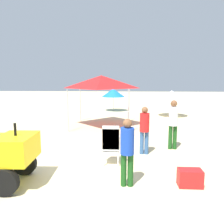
% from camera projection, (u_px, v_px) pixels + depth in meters
% --- Properties ---
extents(ground, '(80.00, 80.00, 0.00)m').
position_uv_depth(ground, '(62.00, 172.00, 6.14)').
color(ground, beige).
extents(stacked_plastic_chairs, '(0.48, 0.48, 1.20)m').
position_uv_depth(stacked_plastic_chairs, '(111.00, 142.00, 6.54)').
color(stacked_plastic_chairs, white).
rests_on(stacked_plastic_chairs, ground).
extents(surfboard_pile, '(2.71, 0.77, 0.32)m').
position_uv_depth(surfboard_pile, '(5.00, 136.00, 9.29)').
color(surfboard_pile, green).
rests_on(surfboard_pile, ground).
extents(lifeguard_near_left, '(0.32, 0.32, 1.78)m').
position_uv_depth(lifeguard_near_left, '(173.00, 121.00, 7.99)').
color(lifeguard_near_left, '#194C19').
rests_on(lifeguard_near_left, ground).
extents(lifeguard_near_center, '(0.32, 0.32, 1.61)m').
position_uv_depth(lifeguard_near_center, '(144.00, 127.00, 7.46)').
color(lifeguard_near_center, '#33598C').
rests_on(lifeguard_near_center, ground).
extents(lifeguard_near_right, '(0.32, 0.32, 1.62)m').
position_uv_depth(lifeguard_near_right, '(127.00, 148.00, 5.20)').
color(lifeguard_near_right, '#194C19').
rests_on(lifeguard_near_right, ground).
extents(popup_canopy, '(2.96, 2.96, 2.71)m').
position_uv_depth(popup_canopy, '(101.00, 82.00, 11.79)').
color(popup_canopy, '#B2B2B7').
rests_on(popup_canopy, ground).
extents(beach_umbrella_left, '(2.01, 2.01, 1.75)m').
position_uv_depth(beach_umbrella_left, '(172.00, 96.00, 15.05)').
color(beach_umbrella_left, beige).
rests_on(beach_umbrella_left, ground).
extents(beach_umbrella_mid, '(1.83, 1.83, 1.77)m').
position_uv_depth(beach_umbrella_mid, '(113.00, 93.00, 17.62)').
color(beach_umbrella_mid, beige).
rests_on(beach_umbrella_mid, ground).
extents(cooler_box, '(0.55, 0.34, 0.41)m').
position_uv_depth(cooler_box, '(190.00, 178.00, 5.28)').
color(cooler_box, red).
rests_on(cooler_box, ground).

